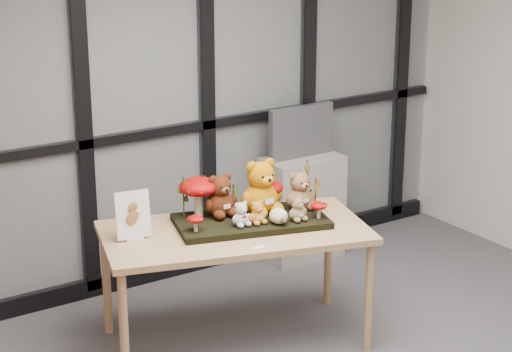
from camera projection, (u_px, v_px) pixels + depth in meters
room_shell at (409, 117)px, 3.93m from camera, size 5.00×5.00×5.00m
glass_partition at (146, 79)px, 5.97m from camera, size 4.90×0.06×2.78m
display_table at (235, 240)px, 5.36m from camera, size 1.68×1.17×0.71m
diorama_tray at (251, 221)px, 5.42m from camera, size 0.97×0.67×0.04m
bear_pooh_yellow at (261, 184)px, 5.44m from camera, size 0.34×0.32×0.36m
bear_brown_medium at (220, 193)px, 5.42m from camera, size 0.26×0.25×0.28m
bear_tan_back at (299, 188)px, 5.53m from camera, size 0.24×0.23×0.26m
bear_small_yellow at (257, 211)px, 5.31m from camera, size 0.14×0.13×0.15m
bear_white_bow at (241, 212)px, 5.27m from camera, size 0.15×0.14×0.16m
bear_beige_small at (297, 207)px, 5.36m from camera, size 0.15×0.14×0.16m
plush_cream_hedgehog at (278, 215)px, 5.31m from camera, size 0.10×0.09×0.10m
mushroom_back_left at (199, 195)px, 5.41m from camera, size 0.23×0.23×0.26m
mushroom_back_right at (269, 194)px, 5.53m from camera, size 0.17×0.17×0.19m
mushroom_front_left at (196, 222)px, 5.20m from camera, size 0.09×0.09×0.10m
mushroom_front_right at (319, 209)px, 5.40m from camera, size 0.10×0.10×0.11m
sprig_green_far_left at (184, 197)px, 5.38m from camera, size 0.05×0.05×0.25m
sprig_green_mid_left at (202, 194)px, 5.46m from camera, size 0.05×0.05×0.24m
sprig_dry_far_right at (307, 183)px, 5.56m from camera, size 0.05×0.05×0.30m
sprig_dry_mid_right at (316, 195)px, 5.47m from camera, size 0.05×0.05×0.22m
sprig_green_centre at (233, 197)px, 5.53m from camera, size 0.05×0.05×0.16m
sign_holder at (133, 218)px, 5.16m from camera, size 0.20×0.07×0.28m
label_card at (258, 248)px, 5.08m from camera, size 0.09×0.03×0.00m
cabinet at (301, 207)px, 6.71m from camera, size 0.57×0.33×0.76m
monitor at (301, 132)px, 6.55m from camera, size 0.52×0.05×0.37m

